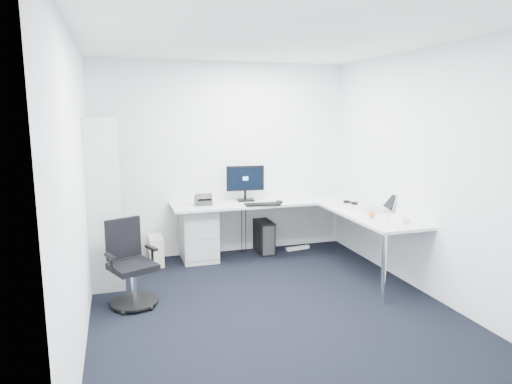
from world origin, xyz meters
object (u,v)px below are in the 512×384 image
object	(u,v)px
task_chair	(133,264)
laptop	(374,201)
monitor	(245,183)
bookshelf	(104,200)
l_desk	(277,234)

from	to	relation	value
task_chair	laptop	distance (m)	3.00
monitor	laptop	distance (m)	1.75
bookshelf	l_desk	bearing A→B (deg)	-1.32
monitor	task_chair	bearing A→B (deg)	-135.04
bookshelf	laptop	bearing A→B (deg)	-12.35
monitor	laptop	size ratio (longest dim) A/B	1.57
laptop	monitor	bearing A→B (deg)	153.00
l_desk	monitor	bearing A→B (deg)	125.88
bookshelf	task_chair	distance (m)	1.10
bookshelf	laptop	size ratio (longest dim) A/B	5.82
l_desk	task_chair	distance (m)	2.10
task_chair	l_desk	bearing A→B (deg)	1.28
monitor	l_desk	bearing A→B (deg)	-48.66
l_desk	laptop	distance (m)	1.35
l_desk	laptop	bearing A→B (deg)	-31.90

